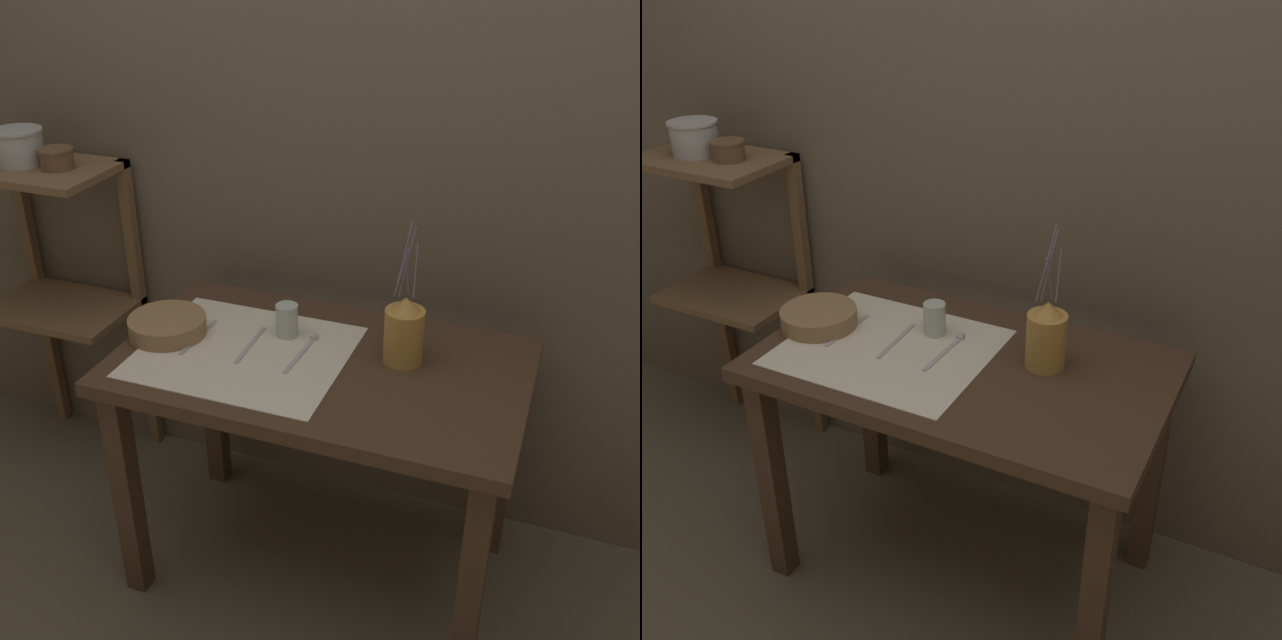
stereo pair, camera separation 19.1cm
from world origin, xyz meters
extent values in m
plane|color=brown|center=(0.00, 0.00, 0.00)|extent=(12.00, 12.00, 0.00)
cube|color=brown|center=(0.00, 0.43, 1.20)|extent=(7.00, 0.06, 2.40)
cube|color=#422D1E|center=(0.00, 0.00, 0.72)|extent=(1.08, 0.64, 0.04)
cube|color=#422D1E|center=(-0.48, -0.26, 0.35)|extent=(0.06, 0.06, 0.70)
cube|color=#422D1E|center=(0.48, -0.26, 0.35)|extent=(0.06, 0.06, 0.70)
cube|color=#422D1E|center=(-0.48, 0.26, 0.35)|extent=(0.06, 0.06, 0.70)
cube|color=#422D1E|center=(0.48, 0.26, 0.35)|extent=(0.06, 0.06, 0.70)
cube|color=brown|center=(-1.02, 0.22, 1.09)|extent=(0.46, 0.32, 0.02)
cube|color=brown|center=(-1.02, 0.22, 0.60)|extent=(0.46, 0.32, 0.02)
cube|color=brown|center=(-1.23, 0.36, 0.55)|extent=(0.04, 0.04, 1.10)
cube|color=brown|center=(-0.80, 0.36, 0.55)|extent=(0.04, 0.04, 1.10)
cube|color=beige|center=(-0.21, -0.03, 0.75)|extent=(0.55, 0.47, 0.00)
cylinder|color=#B7843D|center=(0.20, 0.07, 0.82)|extent=(0.10, 0.10, 0.15)
cone|color=#B7843D|center=(0.20, 0.07, 0.91)|extent=(0.08, 0.08, 0.04)
cylinder|color=slate|center=(0.19, 0.09, 1.03)|extent=(0.03, 0.04, 0.19)
cylinder|color=slate|center=(0.19, 0.06, 1.00)|extent=(0.04, 0.02, 0.14)
cylinder|color=slate|center=(0.22, 0.09, 1.00)|extent=(0.01, 0.03, 0.14)
cylinder|color=slate|center=(0.20, 0.06, 1.03)|extent=(0.04, 0.01, 0.20)
cylinder|color=slate|center=(0.20, 0.08, 0.99)|extent=(0.02, 0.03, 0.12)
cylinder|color=#8E6B47|center=(-0.45, -0.02, 0.77)|extent=(0.22, 0.22, 0.05)
cylinder|color=#B7C1BC|center=(-0.13, 0.09, 0.79)|extent=(0.06, 0.06, 0.09)
cube|color=#A8A8AD|center=(-0.36, -0.01, 0.75)|extent=(0.02, 0.20, 0.00)
cube|color=#A8A8AD|center=(-0.20, 0.00, 0.75)|extent=(0.02, 0.20, 0.00)
cube|color=#A8A8AD|center=(-0.06, 0.00, 0.75)|extent=(0.02, 0.20, 0.00)
sphere|color=#A8A8AD|center=(-0.05, 0.09, 0.75)|extent=(0.02, 0.02, 0.02)
cylinder|color=#A8A8AD|center=(-1.07, 0.22, 1.15)|extent=(0.15, 0.15, 0.11)
cylinder|color=#A8A8AD|center=(-1.07, 0.22, 1.20)|extent=(0.16, 0.16, 0.01)
cylinder|color=brown|center=(-0.93, 0.22, 1.13)|extent=(0.10, 0.10, 0.06)
cylinder|color=brown|center=(-0.93, 0.22, 1.16)|extent=(0.11, 0.11, 0.01)
camera|label=1|loc=(0.58, -1.57, 1.78)|focal=42.00mm
camera|label=2|loc=(0.76, -1.50, 1.78)|focal=42.00mm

